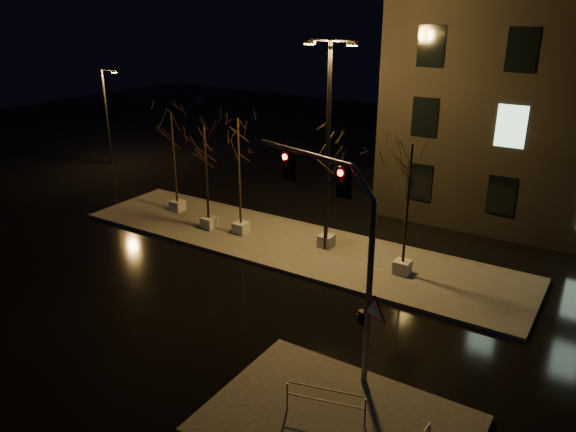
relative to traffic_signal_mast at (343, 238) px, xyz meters
The scene contains 12 objects.
ground 7.82m from the traffic_signal_mast, 169.12° to the left, with size 90.00×90.00×0.00m, color black.
median 10.54m from the traffic_signal_mast, 131.24° to the left, with size 22.00×5.00×0.15m, color #484640.
sidewalk_corner 5.06m from the traffic_signal_mast, 62.79° to the right, with size 7.00×5.00×0.15m, color #484640.
tree_0 15.75m from the traffic_signal_mast, 150.85° to the left, with size 1.80×1.80×5.50m.
tree_1 12.60m from the traffic_signal_mast, 148.18° to the left, with size 1.80×1.80×5.23m.
tree_2 11.33m from the traffic_signal_mast, 142.17° to the left, with size 1.80×1.80×5.80m.
tree_3 9.10m from the traffic_signal_mast, 121.00° to the left, with size 1.80×1.80×4.70m.
tree_4 7.10m from the traffic_signal_mast, 95.50° to the left, with size 1.80×1.80×5.66m.
traffic_signal_mast is the anchor object (origin of this frame).
streetlight_main 8.85m from the traffic_signal_mast, 121.29° to the left, with size 2.30×0.56×9.18m.
streetlight_far 27.49m from the traffic_signal_mast, 152.73° to the left, with size 1.27×0.46×6.55m.
guard_rail_a 4.40m from the traffic_signal_mast, 70.72° to the right, with size 2.14×0.59×0.95m.
Camera 1 is at (12.84, -14.43, 10.72)m, focal length 35.00 mm.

